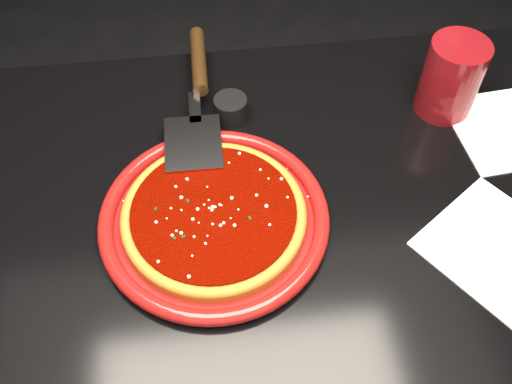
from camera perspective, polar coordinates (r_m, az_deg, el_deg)
table at (r=1.09m, az=0.06°, el=-15.87°), size 1.20×0.80×0.75m
plate at (r=0.76m, az=-4.20°, el=-2.62°), size 0.34×0.34×0.02m
pizza_crust at (r=0.76m, az=-4.22°, el=-2.47°), size 0.27×0.27×0.01m
pizza_crust_rim at (r=0.76m, az=-4.24°, el=-2.21°), size 0.27×0.27×0.02m
pizza_sauce at (r=0.75m, az=-4.26°, el=-2.02°), size 0.24×0.24×0.01m
parmesan_dusting at (r=0.75m, az=-4.29°, el=-1.75°), size 0.21×0.21×0.01m
basil_flecks at (r=0.75m, az=-4.29°, el=-1.78°), size 0.19×0.19×0.00m
pizza_server at (r=0.88m, az=-5.87°, el=9.53°), size 0.10×0.35×0.03m
cup at (r=0.92m, az=18.92°, el=10.75°), size 0.10×0.10×0.12m
napkin_a at (r=0.81m, az=22.91°, el=-5.16°), size 0.23×0.23×0.00m
napkin_b at (r=0.95m, az=23.59°, el=5.75°), size 0.16×0.17×0.00m
ramekin at (r=0.88m, az=-2.54°, el=8.30°), size 0.06×0.06×0.04m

